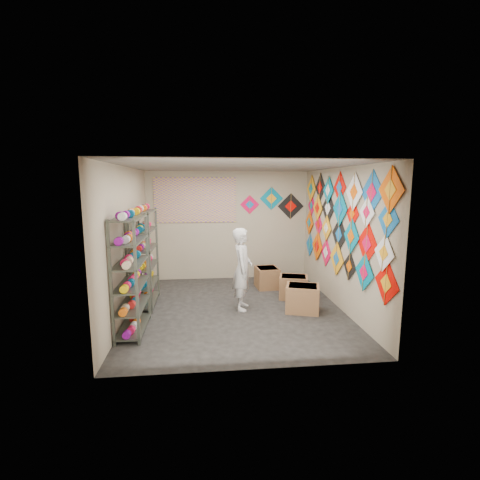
{
  "coord_description": "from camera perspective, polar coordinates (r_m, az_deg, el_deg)",
  "views": [
    {
      "loc": [
        -0.61,
        -6.41,
        2.39
      ],
      "look_at": [
        0.1,
        0.3,
        1.3
      ],
      "focal_mm": 26.0,
      "sensor_mm": 36.0,
      "label": 1
    }
  ],
  "objects": [
    {
      "name": "shelf_rack_front",
      "position": [
        5.86,
        -17.44,
        -5.48
      ],
      "size": [
        0.4,
        1.1,
        1.9
      ],
      "primitive_type": "cube",
      "color": "#4C5147",
      "rests_on": "ground"
    },
    {
      "name": "ground",
      "position": [
        6.87,
        -0.58,
        -11.19
      ],
      "size": [
        4.5,
        4.5,
        0.0
      ],
      "primitive_type": "plane",
      "color": "black"
    },
    {
      "name": "poster",
      "position": [
        8.65,
        -7.35,
        6.52
      ],
      "size": [
        2.0,
        0.01,
        1.1
      ],
      "primitive_type": "cube",
      "color": "#7F4BA3",
      "rests_on": "room_walls"
    },
    {
      "name": "carton_c",
      "position": [
        8.14,
        4.47,
        -6.17
      ],
      "size": [
        0.54,
        0.59,
        0.48
      ],
      "primitive_type": "cube",
      "rotation": [
        0.0,
        0.0,
        0.08
      ],
      "color": "#966541",
      "rests_on": "ground"
    },
    {
      "name": "carton_b",
      "position": [
        7.49,
        8.75,
        -7.63
      ],
      "size": [
        0.68,
        0.61,
        0.48
      ],
      "primitive_type": "cube",
      "rotation": [
        0.0,
        0.0,
        -0.26
      ],
      "color": "#966541",
      "rests_on": "ground"
    },
    {
      "name": "shopkeeper",
      "position": [
        6.64,
        0.38,
        -4.79
      ],
      "size": [
        0.71,
        0.58,
        1.58
      ],
      "primitive_type": "imported",
      "rotation": [
        0.0,
        0.0,
        1.39
      ],
      "color": "silver",
      "rests_on": "ground"
    },
    {
      "name": "shelf_rack_back",
      "position": [
        7.11,
        -15.41,
        -2.85
      ],
      "size": [
        0.4,
        1.1,
        1.9
      ],
      "primitive_type": "cube",
      "color": "#4C5147",
      "rests_on": "ground"
    },
    {
      "name": "kite_wall_display",
      "position": [
        6.92,
        15.97,
        2.72
      ],
      "size": [
        0.05,
        4.3,
        2.04
      ],
      "color": "#E90800",
      "rests_on": "room_walls"
    },
    {
      "name": "room_walls",
      "position": [
        6.48,
        -0.6,
        2.57
      ],
      "size": [
        4.5,
        4.5,
        4.5
      ],
      "color": "tan",
      "rests_on": "ground"
    },
    {
      "name": "carton_a",
      "position": [
        6.77,
        10.21,
        -9.39
      ],
      "size": [
        0.73,
        0.67,
        0.51
      ],
      "primitive_type": "cube",
      "rotation": [
        0.0,
        0.0,
        -0.31
      ],
      "color": "#966541",
      "rests_on": "ground"
    },
    {
      "name": "back_wall_kites",
      "position": [
        8.85,
        5.76,
        6.01
      ],
      "size": [
        1.63,
        0.02,
        0.83
      ],
      "color": "#F00647",
      "rests_on": "room_walls"
    },
    {
      "name": "string_spools",
      "position": [
        6.46,
        -16.36,
        -3.22
      ],
      "size": [
        0.12,
        2.36,
        0.12
      ],
      "color": "#FF1B59",
      "rests_on": "ground"
    }
  ]
}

